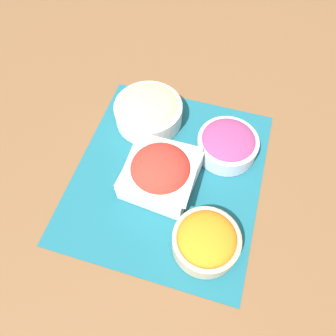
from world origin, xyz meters
name	(u,v)px	position (x,y,z in m)	size (l,w,h in m)	color
ground_plane	(168,175)	(0.00, 0.00, 0.00)	(3.00, 3.00, 0.00)	brown
placemat	(168,175)	(0.00, 0.00, 0.00)	(0.49, 0.44, 0.00)	#195B6B
tomato_bowl	(161,172)	(-0.02, 0.01, 0.05)	(0.17, 0.17, 0.09)	white
onion_bowl	(228,143)	(0.10, -0.12, 0.04)	(0.15, 0.15, 0.07)	silver
cucumber_bowl	(148,110)	(0.15, 0.10, 0.04)	(0.17, 0.17, 0.07)	silver
carrot_bowl	(206,240)	(-0.14, -0.12, 0.04)	(0.14, 0.14, 0.07)	#C6B28E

